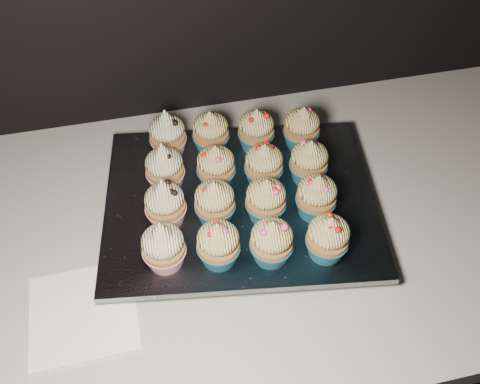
{
  "coord_description": "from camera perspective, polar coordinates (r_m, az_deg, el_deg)",
  "views": [
    {
      "loc": [
        -0.18,
        1.17,
        1.6
      ],
      "look_at": [
        -0.06,
        1.72,
        0.95
      ],
      "focal_mm": 40.0,
      "sensor_mm": 36.0,
      "label": 1
    }
  ],
  "objects": [
    {
      "name": "cupcake_5",
      "position": [
        0.81,
        -2.71,
        -1.09
      ],
      "size": [
        0.06,
        0.06,
        0.08
      ],
      "color": "#1B6480",
      "rests_on": "foil_lining"
    },
    {
      "name": "baking_tray",
      "position": [
        0.88,
        -0.0,
        -1.66
      ],
      "size": [
        0.44,
        0.36,
        0.02
      ],
      "primitive_type": "cube",
      "rotation": [
        0.0,
        0.0,
        -0.15
      ],
      "color": "black",
      "rests_on": "worktop"
    },
    {
      "name": "cupcake_3",
      "position": [
        0.78,
        9.35,
        -4.82
      ],
      "size": [
        0.06,
        0.06,
        0.08
      ],
      "color": "#1B6480",
      "rests_on": "foil_lining"
    },
    {
      "name": "cupcake_8",
      "position": [
        0.87,
        -8.04,
        2.57
      ],
      "size": [
        0.06,
        0.06,
        0.1
      ],
      "color": "#B21827",
      "rests_on": "foil_lining"
    },
    {
      "name": "cupcake_0",
      "position": [
        0.77,
        -8.18,
        -5.74
      ],
      "size": [
        0.06,
        0.06,
        0.1
      ],
      "color": "#B21827",
      "rests_on": "foil_lining"
    },
    {
      "name": "cupcake_7",
      "position": [
        0.83,
        8.15,
        -0.47
      ],
      "size": [
        0.06,
        0.06,
        0.08
      ],
      "color": "#1B6480",
      "rests_on": "foil_lining"
    },
    {
      "name": "foil_lining",
      "position": [
        0.87,
        -0.0,
        -0.95
      ],
      "size": [
        0.48,
        0.4,
        0.01
      ],
      "primitive_type": "cube",
      "rotation": [
        0.0,
        0.0,
        -0.15
      ],
      "color": "silver",
      "rests_on": "baking_tray"
    },
    {
      "name": "cupcake_15",
      "position": [
        0.93,
        6.59,
        6.8
      ],
      "size": [
        0.06,
        0.06,
        0.08
      ],
      "color": "#1B6480",
      "rests_on": "foil_lining"
    },
    {
      "name": "cupcake_10",
      "position": [
        0.87,
        2.56,
        2.9
      ],
      "size": [
        0.06,
        0.06,
        0.08
      ],
      "color": "#1B6480",
      "rests_on": "foil_lining"
    },
    {
      "name": "cupcake_12",
      "position": [
        0.92,
        -7.73,
        6.11
      ],
      "size": [
        0.06,
        0.06,
        0.1
      ],
      "color": "#B21827",
      "rests_on": "foil_lining"
    },
    {
      "name": "cupcake_4",
      "position": [
        0.82,
        -8.0,
        -1.26
      ],
      "size": [
        0.06,
        0.06,
        0.1
      ],
      "color": "#B21827",
      "rests_on": "foil_lining"
    },
    {
      "name": "cupcake_11",
      "position": [
        0.88,
        7.36,
        3.22
      ],
      "size": [
        0.06,
        0.06,
        0.08
      ],
      "color": "#1B6480",
      "rests_on": "foil_lining"
    },
    {
      "name": "cupcake_2",
      "position": [
        0.77,
        3.39,
        -5.3
      ],
      "size": [
        0.06,
        0.06,
        0.08
      ],
      "color": "#1B6480",
      "rests_on": "foil_lining"
    },
    {
      "name": "cupcake_1",
      "position": [
        0.77,
        -2.33,
        -5.55
      ],
      "size": [
        0.06,
        0.06,
        0.08
      ],
      "color": "#1B6480",
      "rests_on": "foil_lining"
    },
    {
      "name": "worktop",
      "position": [
        0.91,
        3.69,
        -3.24
      ],
      "size": [
        2.44,
        0.64,
        0.04
      ],
      "primitive_type": "cube",
      "color": "silver",
      "rests_on": "cabinet"
    },
    {
      "name": "cupcake_14",
      "position": [
        0.92,
        1.74,
        6.62
      ],
      "size": [
        0.06,
        0.06,
        0.08
      ],
      "color": "#1B6480",
      "rests_on": "foil_lining"
    },
    {
      "name": "cupcake_9",
      "position": [
        0.86,
        -2.58,
        2.71
      ],
      "size": [
        0.06,
        0.06,
        0.08
      ],
      "color": "#1B6480",
      "rests_on": "foil_lining"
    },
    {
      "name": "napkin",
      "position": [
        0.82,
        -16.37,
        -12.27
      ],
      "size": [
        0.15,
        0.15,
        0.0
      ],
      "primitive_type": "cube",
      "rotation": [
        0.0,
        0.0,
        0.02
      ],
      "color": "white",
      "rests_on": "worktop"
    },
    {
      "name": "cabinet",
      "position": [
        1.29,
        2.69,
        -15.54
      ],
      "size": [
        2.4,
        0.6,
        0.86
      ],
      "primitive_type": "cube",
      "color": "black",
      "rests_on": "ground"
    },
    {
      "name": "cupcake_13",
      "position": [
        0.92,
        -3.14,
        6.37
      ],
      "size": [
        0.06,
        0.06,
        0.08
      ],
      "color": "#1B6480",
      "rests_on": "foil_lining"
    },
    {
      "name": "cupcake_6",
      "position": [
        0.82,
        2.77,
        -0.85
      ],
      "size": [
        0.06,
        0.06,
        0.08
      ],
      "color": "#1B6480",
      "rests_on": "foil_lining"
    }
  ]
}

